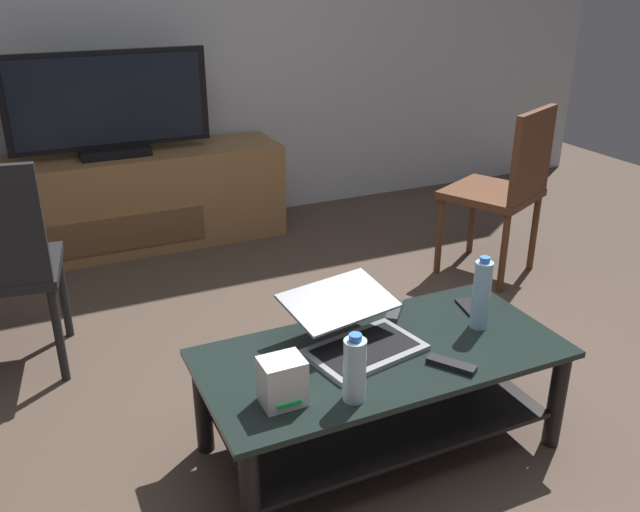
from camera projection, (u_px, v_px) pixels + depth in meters
The scene contains 12 objects.
ground_plane at pixel (377, 445), 2.42m from camera, with size 7.68×7.68×0.00m, color #4C3D33.
coffee_table at pixel (382, 382), 2.31m from camera, with size 1.23×0.59×0.40m.
media_cabinet at pixel (121, 202), 4.01m from camera, with size 1.94×0.46×0.58m.
television at pixel (109, 107), 3.76m from camera, with size 1.12×0.20×0.59m.
dining_chair at pixel (507, 184), 3.55m from camera, with size 0.59×0.59×0.93m.
laptop at pixel (354, 330), 2.27m from camera, with size 0.44×0.44×0.17m.
router_box at pixel (282, 381), 1.96m from camera, with size 0.13×0.11×0.15m.
water_bottle_near at pixel (355, 369), 1.97m from camera, with size 0.07×0.07×0.22m.
water_bottle_far at pixel (481, 294), 2.36m from camera, with size 0.06×0.06×0.27m.
cell_phone at pixel (471, 307), 2.53m from camera, with size 0.07×0.14×0.01m, color black.
tv_remote at pixel (451, 365), 2.16m from camera, with size 0.04×0.16×0.02m, color black.
soundbar_remote at pixel (394, 311), 2.50m from camera, with size 0.04×0.16×0.02m, color #2D2D30.
Camera 1 is at (-1.01, -1.68, 1.59)m, focal length 37.84 mm.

